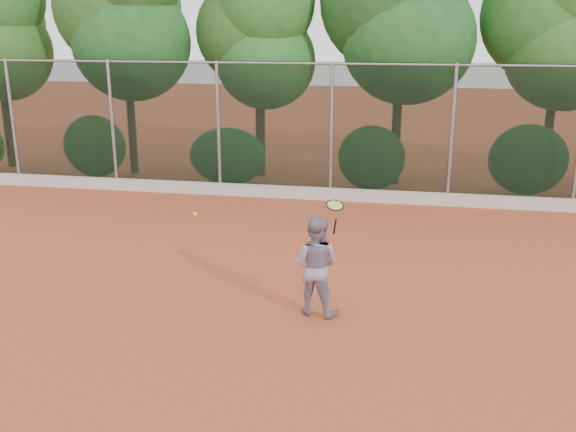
# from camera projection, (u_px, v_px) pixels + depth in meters

# --- Properties ---
(ground) EXTENTS (80.00, 80.00, 0.00)m
(ground) POSITION_uv_depth(u_px,v_px,m) (276.00, 308.00, 10.29)
(ground) COLOR #AF4829
(ground) RESTS_ON ground
(concrete_curb) EXTENTS (24.00, 0.20, 0.30)m
(concrete_curb) POSITION_uv_depth(u_px,v_px,m) (329.00, 194.00, 16.68)
(concrete_curb) COLOR beige
(concrete_curb) RESTS_ON ground
(tennis_player) EXTENTS (0.87, 0.74, 1.59)m
(tennis_player) POSITION_uv_depth(u_px,v_px,m) (315.00, 265.00, 9.91)
(tennis_player) COLOR gray
(tennis_player) RESTS_ON ground
(chainlink_fence) EXTENTS (24.09, 0.09, 3.50)m
(chainlink_fence) POSITION_uv_depth(u_px,v_px,m) (331.00, 128.00, 16.36)
(chainlink_fence) COLOR black
(chainlink_fence) RESTS_ON ground
(foliage_backdrop) EXTENTS (23.70, 3.63, 7.55)m
(foliage_backdrop) POSITION_uv_depth(u_px,v_px,m) (322.00, 24.00, 17.60)
(foliage_backdrop) COLOR #3A2616
(foliage_backdrop) RESTS_ON ground
(tennis_racket) EXTENTS (0.35, 0.34, 0.55)m
(tennis_racket) POSITION_uv_depth(u_px,v_px,m) (335.00, 208.00, 9.53)
(tennis_racket) COLOR black
(tennis_racket) RESTS_ON ground
(tennis_ball_in_flight) EXTENTS (0.06, 0.06, 0.06)m
(tennis_ball_in_flight) POSITION_uv_depth(u_px,v_px,m) (195.00, 214.00, 10.13)
(tennis_ball_in_flight) COLOR #EEF738
(tennis_ball_in_flight) RESTS_ON ground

